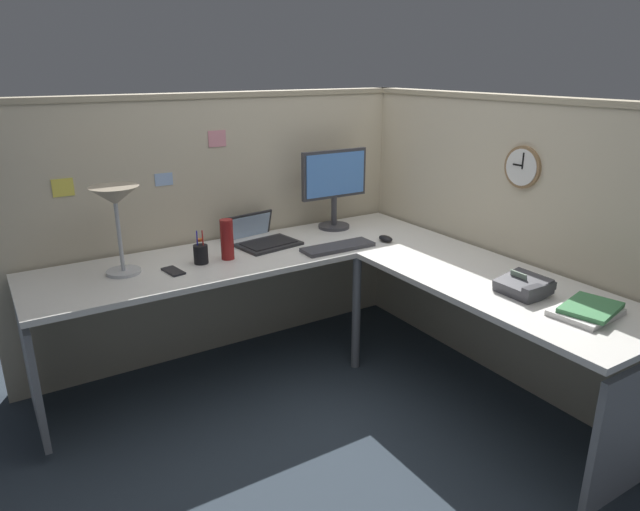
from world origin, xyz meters
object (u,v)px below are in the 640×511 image
pen_cup (201,254)px  book_stack (588,310)px  office_phone (524,287)px  cell_phone (173,271)px  computer_mouse (386,239)px  keyboard (338,247)px  wall_clock (523,167)px  desk_lamp_dome (115,203)px  thermos_flask (227,239)px  laptop (259,238)px  monitor (334,183)px

pen_cup → book_stack: (1.14, -1.48, -0.03)m
pen_cup → office_phone: 1.62m
cell_phone → book_stack: (1.31, -1.43, 0.02)m
computer_mouse → keyboard: bearing=174.8°
office_phone → computer_mouse: bearing=91.7°
computer_mouse → wall_clock: wall_clock is taller
desk_lamp_dome → wall_clock: bearing=-25.3°
thermos_flask → office_phone: size_ratio=1.07×
laptop → wall_clock: bearing=-43.5°
office_phone → cell_phone: bearing=138.2°
monitor → cell_phone: 1.20m
computer_mouse → office_phone: (0.03, -0.98, 0.02)m
pen_cup → monitor: bearing=11.5°
laptop → book_stack: laptop is taller
monitor → computer_mouse: size_ratio=4.81×
keyboard → wall_clock: 1.08m
pen_cup → book_stack: pen_cup is taller
desk_lamp_dome → pen_cup: (0.39, -0.07, -0.31)m
book_stack → cell_phone: bearing=132.6°
cell_phone → office_phone: (1.27, -1.14, 0.03)m
keyboard → computer_mouse: size_ratio=4.13×
cell_phone → book_stack: book_stack is taller
thermos_flask → office_phone: (0.95, -1.18, -0.07)m
office_phone → wall_clock: (0.37, 0.38, 0.46)m
desk_lamp_dome → book_stack: size_ratio=1.42×
thermos_flask → cell_phone: bearing=-172.2°
laptop → office_phone: (0.67, -1.37, 0.01)m
keyboard → thermos_flask: thermos_flask is taller
laptop → keyboard: (0.32, -0.36, -0.01)m
computer_mouse → book_stack: size_ratio=0.33×
computer_mouse → pen_cup: pen_cup is taller
computer_mouse → office_phone: 0.98m
desk_lamp_dome → thermos_flask: bearing=-7.9°
computer_mouse → wall_clock: (0.40, -0.60, 0.48)m
cell_phone → wall_clock: wall_clock is taller
laptop → pen_cup: (-0.43, -0.18, 0.03)m
desk_lamp_dome → pen_cup: size_ratio=2.47×
computer_mouse → office_phone: office_phone is taller
computer_mouse → thermos_flask: (-0.92, 0.20, 0.09)m
computer_mouse → thermos_flask: bearing=167.7°
computer_mouse → pen_cup: 1.09m
desk_lamp_dome → pen_cup: bearing=-9.6°
monitor → office_phone: bearing=-84.7°
monitor → keyboard: (-0.22, -0.38, -0.28)m
keyboard → computer_mouse: bearing=-4.4°
keyboard → office_phone: size_ratio=2.09×
monitor → pen_cup: size_ratio=2.78×
keyboard → office_phone: office_phone is taller
office_phone → book_stack: (0.04, -0.29, -0.02)m
thermos_flask → monitor: bearing=14.0°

